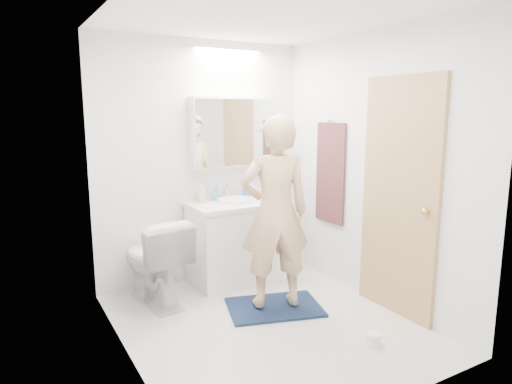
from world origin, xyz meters
TOP-DOWN VIEW (x-y plane):
  - floor at (0.00, 0.00)m, footprint 2.50×2.50m
  - ceiling at (0.00, 0.00)m, footprint 2.50×2.50m
  - wall_back at (0.00, 1.25)m, footprint 2.50×0.00m
  - wall_front at (0.00, -1.25)m, footprint 2.50×0.00m
  - wall_left at (-1.10, 0.00)m, footprint 0.00×2.50m
  - wall_right at (1.10, 0.00)m, footprint 0.00×2.50m
  - vanity_cabinet at (0.24, 0.96)m, footprint 0.90×0.55m
  - countertop at (0.24, 0.96)m, footprint 0.95×0.58m
  - sink_basin at (0.24, 0.99)m, footprint 0.36×0.36m
  - faucet at (0.24, 1.19)m, footprint 0.02×0.02m
  - medicine_cabinet at (0.30, 1.18)m, footprint 0.88×0.14m
  - mirror_panel at (0.30, 1.10)m, footprint 0.84×0.01m
  - toilet at (-0.65, 0.85)m, footprint 0.55×0.83m
  - bath_rug at (0.21, 0.20)m, footprint 0.93×0.76m
  - person at (0.21, 0.20)m, footprint 0.69×0.55m
  - door at (1.08, -0.35)m, footprint 0.04×0.80m
  - door_knob at (1.04, -0.65)m, footprint 0.06×0.06m
  - towel at (1.08, 0.55)m, footprint 0.02×0.42m
  - towel_hook at (1.07, 0.55)m, footprint 0.07×0.02m
  - soap_bottle_a at (-0.07, 1.11)m, footprint 0.11×0.11m
  - soap_bottle_b at (0.11, 1.15)m, footprint 0.10×0.10m
  - toothbrush_cup at (0.44, 1.12)m, footprint 0.11×0.11m
  - toilet_paper_roll at (0.50, -0.71)m, footprint 0.11×0.11m

SIDE VIEW (x-z plane):
  - floor at x=0.00m, z-range 0.00..0.00m
  - bath_rug at x=0.21m, z-range 0.00..0.02m
  - toilet_paper_roll at x=0.50m, z-range 0.00..0.10m
  - vanity_cabinet at x=0.24m, z-range 0.00..0.78m
  - toilet at x=-0.65m, z-range 0.00..0.79m
  - countertop at x=0.24m, z-range 0.78..0.82m
  - sink_basin at x=0.24m, z-range 0.82..0.85m
  - toothbrush_cup at x=0.44m, z-range 0.82..0.91m
  - person at x=0.21m, z-range 0.05..1.69m
  - soap_bottle_b at x=0.11m, z-range 0.82..0.98m
  - faucet at x=0.24m, z-range 0.82..0.98m
  - soap_bottle_a at x=-0.07m, z-range 0.82..1.04m
  - door_knob at x=1.04m, z-range 0.92..0.98m
  - door at x=1.08m, z-range 0.00..2.00m
  - towel at x=1.08m, z-range 0.60..1.60m
  - wall_back at x=0.00m, z-range -0.05..2.45m
  - wall_front at x=0.00m, z-range -0.05..2.45m
  - wall_left at x=-1.10m, z-range -0.05..2.45m
  - wall_right at x=1.10m, z-range -0.05..2.45m
  - medicine_cabinet at x=0.30m, z-range 1.15..1.85m
  - mirror_panel at x=0.30m, z-range 1.17..1.83m
  - towel_hook at x=1.07m, z-range 1.61..1.63m
  - ceiling at x=0.00m, z-range 2.40..2.40m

